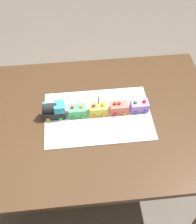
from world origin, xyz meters
name	(u,v)px	position (x,y,z in m)	size (l,w,h in m)	color
ground_plane	(96,180)	(0.00, 0.00, 0.00)	(8.00, 8.00, 0.00)	#6B6054
dining_table	(96,129)	(0.00, 0.00, 0.63)	(1.40, 1.00, 0.74)	#4C331E
cake_board	(98,116)	(0.02, 0.01, 0.74)	(0.60, 0.40, 0.00)	silver
cake_locomotive	(54,110)	(-0.23, 0.03, 0.79)	(0.14, 0.08, 0.12)	#232328
cake_car_tanker_mint_green	(77,111)	(-0.10, 0.03, 0.77)	(0.10, 0.08, 0.07)	#59CC7A
cake_car_hopper_lemon	(98,109)	(0.02, 0.03, 0.77)	(0.10, 0.08, 0.07)	#F4E04C
cake_car_gondola_coral	(119,107)	(0.14, 0.03, 0.77)	(0.10, 0.08, 0.07)	#F27260
cake_car_caboose_lavender	(139,106)	(0.25, 0.03, 0.77)	(0.10, 0.08, 0.07)	#AD84E0
birthday_candle	(98,100)	(0.02, 0.03, 0.85)	(0.01, 0.01, 0.07)	#4CA5E5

